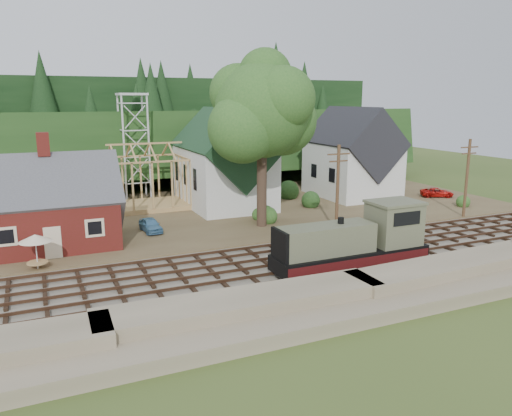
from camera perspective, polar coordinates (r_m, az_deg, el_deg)
name	(u,v)px	position (r m, az deg, el deg)	size (l,w,h in m)	color
ground	(294,264)	(36.84, 4.34, -6.36)	(140.00, 140.00, 0.00)	#384C1E
embankment	(363,307)	(30.14, 12.16, -11.00)	(64.00, 5.00, 1.60)	#7F7259
railroad_bed	(294,263)	(36.81, 4.34, -6.24)	(64.00, 11.00, 0.16)	#726B5B
village_flat	(213,212)	(52.73, -4.96, -0.43)	(64.00, 26.00, 0.30)	brown
hillside	(160,180)	(75.46, -10.97, 3.18)	(70.00, 28.00, 8.00)	#1E3F19
ridge	(138,167)	(90.96, -13.30, 4.62)	(80.00, 20.00, 12.00)	black
depot	(49,210)	(42.52, -22.57, -0.24)	(10.80, 7.41, 9.00)	#521C12
church	(224,161)	(54.08, -3.64, 5.33)	(8.40, 15.17, 13.00)	silver
farmhouse	(352,158)	(60.95, 10.90, 5.64)	(8.40, 10.80, 10.60)	silver
timber_frame	(146,181)	(54.38, -12.41, 3.07)	(8.20, 6.20, 6.99)	tan
lattice_tower	(133,114)	(59.62, -13.92, 10.34)	(3.20, 3.20, 12.12)	silver
big_tree	(263,117)	(44.90, 0.84, 10.36)	(10.90, 8.40, 14.70)	#38281E
telegraph_pole_near	(338,188)	(43.62, 9.30, 2.24)	(2.20, 0.28, 8.00)	#4C331E
telegraph_pole_far	(467,177)	(53.28, 22.96, 3.25)	(2.20, 0.28, 8.00)	#4C331E
locomotive	(357,242)	(35.49, 11.43, -3.87)	(11.32, 2.83, 4.55)	black
car_blue	(151,225)	(45.02, -11.96, -1.90)	(1.43, 3.55, 1.21)	#5289B1
car_red	(437,192)	(63.48, 19.98, 1.69)	(1.76, 3.81, 1.06)	red
patio_set	(35,240)	(37.35, -23.92, -3.32)	(2.21, 2.21, 2.46)	silver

